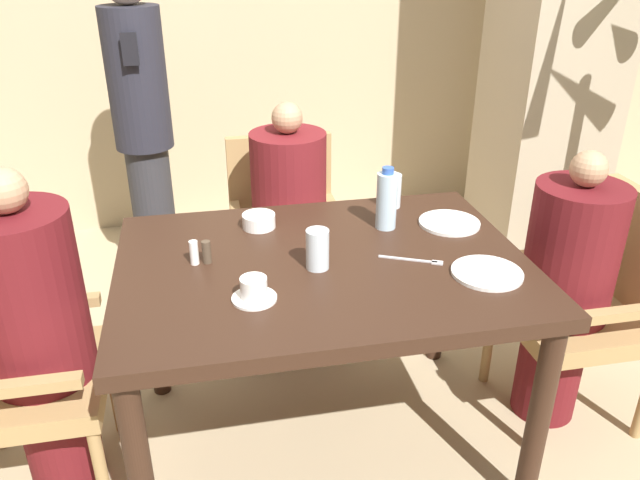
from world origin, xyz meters
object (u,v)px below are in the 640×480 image
object	(u,v)px
plate_main_left	(487,273)
glass_tall_mid	(317,249)
diner_in_left_chair	(39,338)
chair_far_side	(285,227)
glass_tall_near	(392,191)
bowl_small	(259,221)
chair_right_side	(595,298)
diner_in_right_chair	(565,289)
diner_in_far_chair	(290,224)
water_bottle	(387,200)
plate_main_right	(449,223)
teacup_with_saucer	(254,290)
standing_host	(143,124)

from	to	relation	value
plate_main_left	glass_tall_mid	xyz separation A→B (m)	(-0.50, 0.15, 0.06)
diner_in_left_chair	chair_far_side	size ratio (longest dim) A/B	1.29
glass_tall_near	bowl_small	bearing A→B (deg)	-170.42
chair_right_side	plate_main_left	xyz separation A→B (m)	(-0.56, -0.19, 0.28)
diner_in_left_chair	diner_in_right_chair	bearing A→B (deg)	0.00
chair_far_side	diner_in_far_chair	world-z (taller)	diner_in_far_chair
water_bottle	diner_in_left_chair	bearing A→B (deg)	-170.15
diner_in_right_chair	plate_main_right	xyz separation A→B (m)	(-0.39, 0.18, 0.22)
chair_right_side	diner_in_right_chair	size ratio (longest dim) A/B	0.83
chair_right_side	glass_tall_near	world-z (taller)	glass_tall_near
plate_main_right	bowl_small	xyz separation A→B (m)	(-0.68, 0.11, 0.02)
chair_right_side	plate_main_left	bearing A→B (deg)	-160.94
plate_main_right	glass_tall_mid	size ratio (longest dim) A/B	1.70
water_bottle	glass_tall_near	distance (m)	0.20
diner_in_far_chair	teacup_with_saucer	bearing A→B (deg)	-104.88
plate_main_left	diner_in_far_chair	bearing A→B (deg)	117.72
chair_far_side	diner_in_far_chair	bearing A→B (deg)	-90.00
glass_tall_near	diner_in_right_chair	bearing A→B (deg)	-34.59
glass_tall_near	chair_far_side	bearing A→B (deg)	126.30
plate_main_left	plate_main_right	xyz separation A→B (m)	(0.03, 0.37, 0.00)
plate_main_right	glass_tall_mid	bearing A→B (deg)	-157.17
diner_in_right_chair	diner_in_far_chair	bearing A→B (deg)	141.42
diner_in_right_chair	water_bottle	bearing A→B (deg)	162.09
glass_tall_near	glass_tall_mid	distance (m)	0.57
standing_host	diner_in_far_chair	bearing A→B (deg)	-45.25
diner_in_left_chair	chair_right_side	bearing A→B (deg)	0.00
diner_in_right_chair	chair_far_side	bearing A→B (deg)	136.51
diner_in_left_chair	bowl_small	size ratio (longest dim) A/B	9.69
plate_main_right	bowl_small	world-z (taller)	bowl_small
plate_main_right	bowl_small	bearing A→B (deg)	170.51
diner_in_right_chair	water_bottle	size ratio (longest dim) A/B	4.76
diner_in_right_chair	teacup_with_saucer	xyz separation A→B (m)	(-1.14, -0.19, 0.24)
diner_in_left_chair	glass_tall_mid	bearing A→B (deg)	-2.89
diner_in_right_chair	glass_tall_near	bearing A→B (deg)	145.41
diner_in_left_chair	chair_far_side	world-z (taller)	diner_in_left_chair
plate_main_right	water_bottle	world-z (taller)	water_bottle
teacup_with_saucer	water_bottle	world-z (taller)	water_bottle
diner_in_far_chair	standing_host	size ratio (longest dim) A/B	0.68
teacup_with_saucer	bowl_small	xyz separation A→B (m)	(0.07, 0.49, -0.00)
plate_main_right	teacup_with_saucer	size ratio (longest dim) A/B	1.67
bowl_small	glass_tall_mid	bearing A→B (deg)	-66.47
diner_in_left_chair	standing_host	xyz separation A→B (m)	(0.28, 1.34, 0.29)
chair_far_side	plate_main_left	bearing A→B (deg)	-65.43
plate_main_left	teacup_with_saucer	world-z (taller)	teacup_with_saucer
chair_right_side	bowl_small	bearing A→B (deg)	166.36
diner_in_left_chair	diner_in_far_chair	world-z (taller)	diner_in_left_chair
chair_far_side	chair_right_side	size ratio (longest dim) A/B	1.00
diner_in_left_chair	standing_host	world-z (taller)	standing_host
chair_far_side	glass_tall_near	world-z (taller)	glass_tall_near
glass_tall_near	water_bottle	bearing A→B (deg)	-113.10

